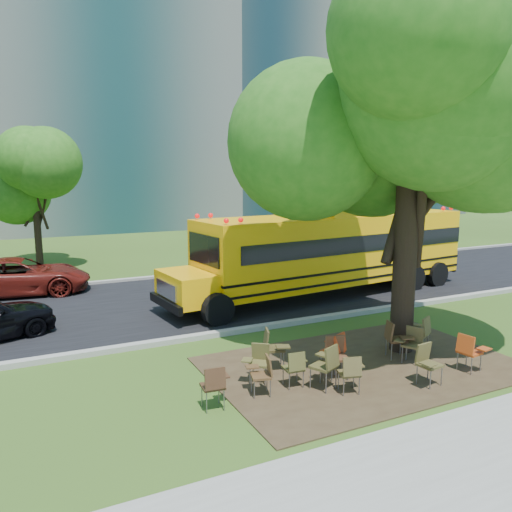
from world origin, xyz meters
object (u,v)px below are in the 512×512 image
bg_car_red (19,276)px  main_tree (411,140)px  school_bus (334,249)px  chair_11 (335,348)px  chair_9 (258,359)px  chair_10 (272,345)px  chair_12 (395,336)px  chair_5 (427,360)px  chair_7 (470,349)px  chair_13 (421,330)px  chair_1 (295,365)px  chair_6 (412,341)px  chair_8 (263,371)px  chair_3 (335,353)px  chair_4 (351,370)px  chair_0 (215,383)px  chair_2 (327,362)px

bg_car_red → main_tree: bearing=-135.1°
school_bus → chair_11: 7.48m
chair_9 → bg_car_red: 11.62m
chair_10 → chair_12: bearing=95.5°
chair_5 → chair_12: bearing=-111.6°
chair_7 → chair_13: chair_13 is taller
chair_1 → chair_12: size_ratio=0.88×
chair_1 → chair_11: (1.23, 0.35, 0.07)m
chair_6 → chair_9: (-3.71, 0.60, -0.02)m
chair_7 → chair_12: (-0.93, 1.36, 0.02)m
chair_8 → chair_10: bearing=-20.5°
chair_5 → bg_car_red: 14.54m
main_tree → chair_1: main_tree is taller
chair_3 → chair_12: 1.94m
chair_12 → bg_car_red: 13.55m
chair_4 → chair_8: bearing=172.0°
chair_3 → chair_7: chair_3 is taller
main_tree → chair_4: (-2.67, -1.51, -4.65)m
chair_0 → chair_6: (5.00, 0.18, -0.01)m
chair_2 → chair_5: bearing=-44.1°
chair_0 → chair_3: chair_3 is taller
chair_8 → chair_13: bearing=-69.3°
chair_7 → chair_8: (-4.63, 0.99, -0.04)m
chair_4 → chair_12: (2.11, 1.12, 0.06)m
chair_1 → chair_12: chair_12 is taller
chair_2 → chair_9: bearing=113.9°
chair_7 → chair_12: size_ratio=0.96×
chair_7 → chair_8: chair_7 is taller
chair_1 → chair_5: bearing=-17.4°
chair_8 → chair_11: 2.01m
chair_6 → chair_9: size_ratio=1.03×
chair_1 → chair_7: bearing=-8.6°
chair_8 → chair_9: chair_9 is taller
school_bus → chair_13: 6.31m
chair_1 → chair_3: bearing=9.7°
chair_10 → chair_13: bearing=99.6°
chair_3 → chair_4: (-0.19, -0.82, -0.06)m
school_bus → chair_10: size_ratio=13.00×
chair_2 → chair_8: bearing=141.2°
main_tree → chair_6: 4.70m
chair_3 → chair_5: (1.50, -1.16, -0.02)m
chair_0 → bg_car_red: size_ratio=0.17×
chair_6 → chair_7: (0.71, -1.03, 0.02)m
chair_0 → chair_5: size_ratio=0.97×
chair_12 → bg_car_red: bg_car_red is taller
chair_4 → chair_6: (2.32, 0.78, 0.01)m
chair_3 → chair_10: (-0.99, 1.03, 0.00)m
chair_11 → chair_0: bearing=165.3°
chair_2 → chair_9: 1.45m
chair_4 → chair_6: chair_6 is taller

